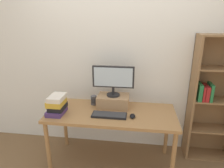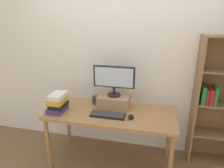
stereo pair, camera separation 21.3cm
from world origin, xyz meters
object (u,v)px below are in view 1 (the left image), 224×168
Objects in this scene: desk at (111,117)px; computer_monitor at (113,79)px; riser_box at (113,101)px; keyboard at (109,115)px; desk_speaker at (94,100)px; computer_mouse at (133,116)px; book_stack at (57,105)px; bookshelf_unit at (213,99)px.

computer_monitor reaches higher than desk.
computer_monitor is at bearing -90.00° from riser_box.
computer_monitor reaches higher than keyboard.
keyboard is (-0.01, -0.11, 0.09)m from desk.
keyboard is 3.37× the size of desk_speaker.
book_stack is (-0.90, -0.02, 0.09)m from computer_mouse.
computer_monitor is at bearing -5.17° from desk_speaker.
bookshelf_unit is 1.54m from desk_speaker.
riser_box reaches higher than desk_speaker.
riser_box reaches higher than computer_mouse.
bookshelf_unit is (1.27, 0.34, 0.18)m from desk.
riser_box is 0.28m from keyboard.
desk_speaker is at bearing 130.47° from keyboard.
riser_box is at bearing 134.05° from computer_mouse.
bookshelf_unit is 4.17× the size of riser_box.
riser_box is (-1.27, -0.18, -0.03)m from bookshelf_unit.
bookshelf_unit is at bearing 7.94° from riser_box.
computer_monitor is 0.41m from desk_speaker.
desk is at bearing -89.31° from riser_box.
riser_box is at bearing 24.58° from book_stack.
computer_monitor reaches higher than book_stack.
book_stack is 2.14× the size of desk_speaker.
computer_monitor is at bearing 88.15° from keyboard.
bookshelf_unit reaches higher than desk_speaker.
riser_box is at bearing 90.69° from desk.
desk is 0.94× the size of bookshelf_unit.
bookshelf_unit reaches higher than desk.
book_stack is at bearing -155.53° from computer_monitor.
keyboard is at bearing -91.85° from computer_monitor.
book_stack is (-1.91, -0.47, 0.01)m from bookshelf_unit.
book_stack reaches higher than desk.
riser_box is 0.38m from computer_mouse.
computer_mouse is at bearing 0.19° from keyboard.
riser_box is 1.53× the size of book_stack.
computer_monitor is (-0.00, -0.00, 0.30)m from riser_box.
book_stack is at bearing -155.42° from riser_box.
computer_mouse is at bearing -45.95° from riser_box.
keyboard is 0.27m from computer_mouse.
book_stack is at bearing -178.32° from keyboard.
computer_monitor is 0.45m from keyboard.
bookshelf_unit is at bearing 23.89° from computer_mouse.
computer_monitor is at bearing 24.47° from book_stack.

